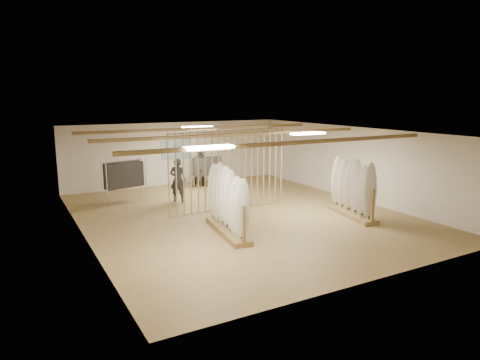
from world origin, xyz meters
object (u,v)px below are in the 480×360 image
rack_left (227,211)px  clothing_rack_a (124,175)px  shopper_b (202,164)px  clothing_rack_b (207,167)px  shopper_a (178,177)px  rack_right (352,197)px

rack_left → clothing_rack_a: bearing=117.2°
shopper_b → clothing_rack_b: bearing=-13.1°
clothing_rack_a → shopper_a: shopper_a is taller
rack_right → clothing_rack_b: rack_right is taller
rack_right → clothing_rack_a: size_ratio=1.45×
clothing_rack_a → shopper_b: (3.72, 1.30, -0.03)m
rack_right → shopper_a: size_ratio=1.26×
rack_left → rack_right: (4.45, -0.42, -0.01)m
rack_left → shopper_b: (1.99, 6.31, 0.39)m
clothing_rack_a → shopper_b: size_ratio=0.79×
clothing_rack_a → shopper_a: bearing=-35.2°
clothing_rack_a → clothing_rack_b: 4.10m
clothing_rack_a → clothing_rack_b: bearing=3.8°
rack_right → shopper_b: 7.17m
rack_right → shopper_b: (-2.45, 6.72, 0.40)m
rack_left → rack_right: bearing=2.9°
rack_left → shopper_a: (0.11, 4.27, 0.29)m
rack_right → clothing_rack_b: bearing=119.7°
shopper_b → clothing_rack_a: bearing=-144.9°
rack_left → clothing_rack_b: 6.58m
clothing_rack_a → shopper_a: (1.83, -0.75, -0.12)m
shopper_b → shopper_a: bearing=-116.9°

